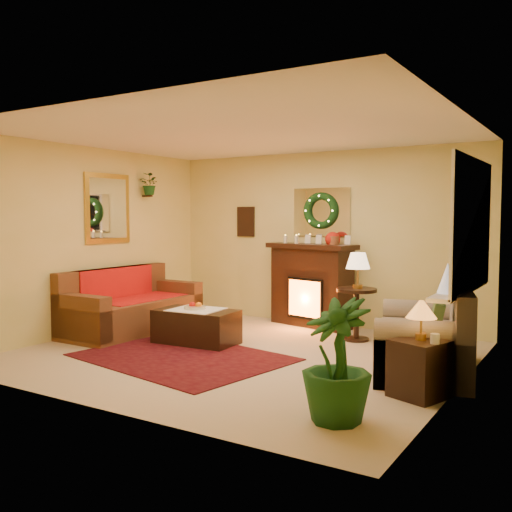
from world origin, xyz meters
The scene contains 31 objects.
floor centered at (0.00, 0.00, 0.00)m, with size 5.00×5.00×0.00m, color beige.
ceiling centered at (0.00, 0.00, 2.60)m, with size 5.00×5.00×0.00m, color white.
wall_back centered at (0.00, 2.25, 1.30)m, with size 5.00×5.00×0.00m, color #EFD88C.
wall_front centered at (0.00, -2.25, 1.30)m, with size 5.00×5.00×0.00m, color #EFD88C.
wall_left centered at (-2.50, 0.00, 1.30)m, with size 4.50×4.50×0.00m, color #EFD88C.
wall_right centered at (2.50, 0.00, 1.30)m, with size 4.50×4.50×0.00m, color #EFD88C.
area_rug centered at (-0.49, -0.49, 0.01)m, with size 2.29×1.72×0.01m, color #620D10.
sofa centered at (-2.04, 0.32, 0.43)m, with size 0.91×2.08×0.89m, color brown.
red_throw centered at (-2.12, 0.44, 0.46)m, with size 0.86×1.39×0.02m, color #C33C1F.
fireplace centered at (-0.07, 2.04, 0.55)m, with size 1.26×0.40×1.16m, color #322519.
poinsettia centered at (0.26, 2.06, 1.30)m, with size 0.22×0.22×0.22m, color red.
mantel_candle_a centered at (-0.49, 2.00, 1.26)m, with size 0.05×0.05×0.16m, color beige.
mantel_candle_b centered at (-0.30, 1.99, 1.26)m, with size 0.06×0.06×0.17m, color #FFF5CA.
mantel_mirror centered at (0.00, 2.23, 1.70)m, with size 0.92×0.02×0.72m, color white.
wreath centered at (0.00, 2.19, 1.72)m, with size 0.55×0.55×0.11m, color #194719.
wall_art centered at (-1.35, 2.23, 1.55)m, with size 0.32×0.03×0.48m, color #381E11.
gold_mirror centered at (-2.48, 0.30, 1.75)m, with size 0.03×0.84×1.00m, color gold.
hanging_plant centered at (-2.34, 1.05, 1.97)m, with size 0.33×0.28×0.36m, color #194719.
loveseat centered at (2.06, 0.36, 0.42)m, with size 0.91×1.57×0.91m, color gray.
window_frame centered at (2.48, 0.55, 1.55)m, with size 0.03×1.86×1.36m, color white.
window_glass centered at (2.47, 0.55, 1.55)m, with size 0.02×1.70×1.22m, color black.
window_sill centered at (2.38, 0.55, 0.87)m, with size 0.22×1.86×0.04m, color white.
mini_tree centered at (2.36, 0.07, 1.04)m, with size 0.19×0.19×0.29m, color silver.
sill_plant centered at (2.41, 1.22, 1.08)m, with size 0.28×0.23×0.52m, color #153319.
side_table_round centered at (0.89, 1.44, 0.32)m, with size 0.53×0.53×0.69m, color black.
lamp_cream centered at (0.90, 1.45, 0.88)m, with size 0.32×0.32×0.48m, color beige.
end_table_square centered at (2.26, -0.51, 0.27)m, with size 0.43×0.43×0.52m, color #4D2512.
lamp_tiffany centered at (2.26, -0.49, 0.74)m, with size 0.28×0.28×0.41m, color gold.
coffee_table centered at (-0.79, 0.17, 0.21)m, with size 1.04×0.57×0.44m, color #492F1B.
fruit_bowl centered at (-0.82, 0.18, 0.45)m, with size 0.28×0.28×0.06m, color beige.
floor_palm centered at (1.87, -1.47, 0.45)m, with size 1.67×1.67×2.98m, color #163E17.
Camera 1 is at (3.65, -5.59, 1.64)m, focal length 40.00 mm.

